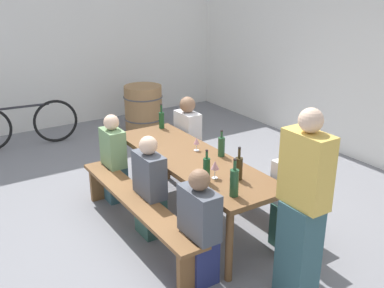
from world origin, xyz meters
The scene contains 20 objects.
ground_plane centered at (0.00, 0.00, 0.00)m, with size 24.00×24.00×0.00m, color slate.
side_wall centered at (-4.21, 0.00, 1.60)m, with size 0.20×6.60×3.20m, color silver.
tasting_table centered at (0.00, 0.00, 0.67)m, with size 2.34×0.74×0.75m.
bench_near centered at (0.00, -0.67, 0.36)m, with size 2.24×0.30×0.45m.
bench_far centered at (0.00, 0.67, 0.36)m, with size 2.24×0.30×0.45m.
wine_bottle_0 centered at (0.14, 0.28, 0.86)m, with size 0.07×0.07×0.29m.
wine_bottle_1 centered at (0.60, -0.22, 0.88)m, with size 0.07×0.07×0.33m.
wine_bottle_2 centered at (0.71, 0.07, 0.87)m, with size 0.07×0.07×0.33m.
wine_bottle_3 centered at (-1.03, 0.21, 0.86)m, with size 0.07×0.07×0.31m.
wine_bottle_4 centered at (0.96, -0.18, 0.88)m, with size 0.08×0.08×0.35m.
wine_glass_0 centered at (-0.14, 0.15, 0.86)m, with size 0.06×0.06×0.15m.
wine_glass_1 centered at (0.57, -0.10, 0.88)m, with size 0.08×0.08×0.18m.
seated_guest_near_0 centered at (-0.91, -0.52, 0.51)m, with size 0.35×0.24×1.08m.
seated_guest_near_1 centered at (0.01, -0.52, 0.51)m, with size 0.40×0.24×1.09m.
seated_guest_near_2 centered at (0.93, -0.52, 0.50)m, with size 0.41×0.24×1.07m.
seated_guest_far_0 centered at (-0.92, 0.52, 0.54)m, with size 0.37×0.24×1.14m.
seated_guest_far_1 centered at (0.97, 0.52, 0.53)m, with size 0.39×0.24×1.11m.
standing_host centered at (1.57, 0.03, 0.80)m, with size 0.40×0.24×1.67m.
wine_barrel centered at (-3.18, 1.02, 0.39)m, with size 0.69×0.69×0.77m.
parked_bicycle_0 centered at (-3.38, -1.02, 0.37)m, with size 0.27×1.71×0.90m.
Camera 1 is at (3.77, -2.41, 2.57)m, focal length 42.44 mm.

